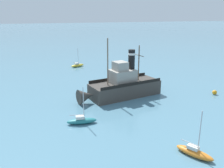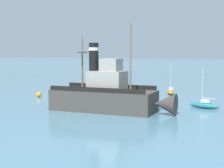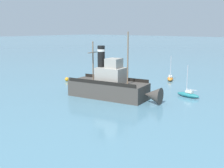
# 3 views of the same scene
# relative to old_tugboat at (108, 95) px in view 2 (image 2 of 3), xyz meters

# --- Properties ---
(ground_plane) EXTENTS (600.00, 600.00, 0.00)m
(ground_plane) POSITION_rel_old_tugboat_xyz_m (0.20, -0.02, -1.83)
(ground_plane) COLOR teal
(old_tugboat) EXTENTS (6.34, 14.76, 9.90)m
(old_tugboat) POSITION_rel_old_tugboat_xyz_m (0.00, 0.00, 0.00)
(old_tugboat) COLOR #423D38
(old_tugboat) RESTS_ON ground
(sailboat_teal) EXTENTS (1.64, 3.92, 4.90)m
(sailboat_teal) POSITION_rel_old_tugboat_xyz_m (-7.82, 8.72, -1.40)
(sailboat_teal) COLOR #23757A
(sailboat_teal) RESTS_ON ground
(sailboat_orange) EXTENTS (3.88, 2.72, 4.90)m
(sailboat_orange) POSITION_rel_old_tugboat_xyz_m (-18.62, -0.15, -1.40)
(sailboat_orange) COLOR orange
(sailboat_orange) RESTS_ON ground
(mooring_buoy) EXTENTS (0.79, 0.79, 0.79)m
(mooring_buoy) POSITION_rel_old_tugboat_xyz_m (-4.62, -15.46, -1.44)
(mooring_buoy) COLOR orange
(mooring_buoy) RESTS_ON ground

